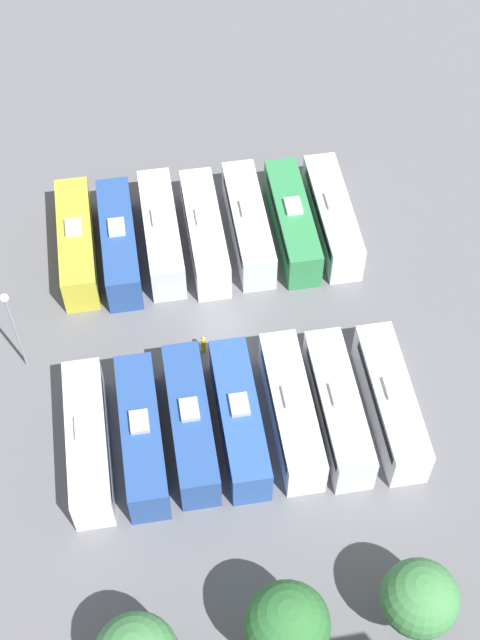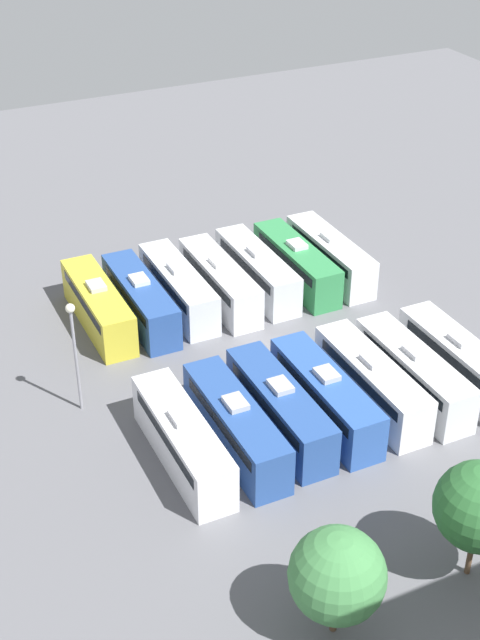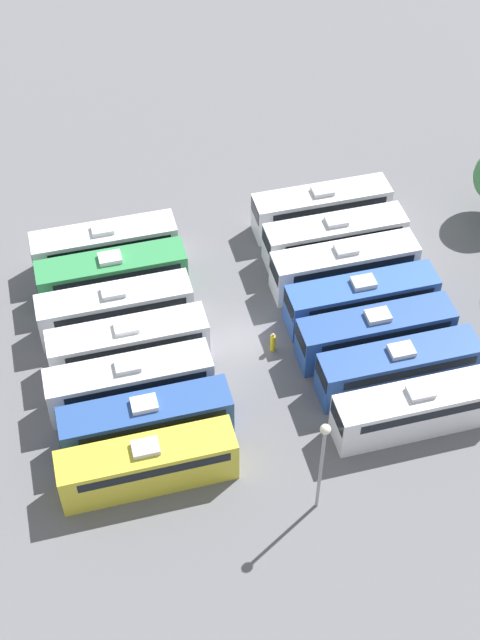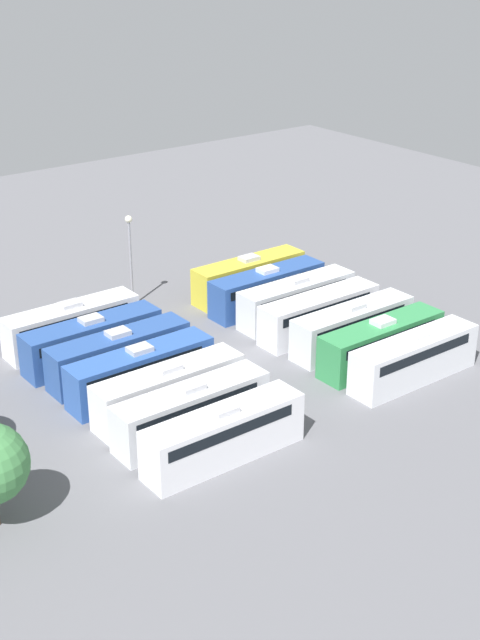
{
  "view_description": "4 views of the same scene",
  "coord_description": "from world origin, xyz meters",
  "views": [
    {
      "loc": [
        4.7,
        37.01,
        52.46
      ],
      "look_at": [
        -1.15,
        1.02,
        2.47
      ],
      "focal_mm": 50.0,
      "sensor_mm": 36.0,
      "label": 1
    },
    {
      "loc": [
        24.43,
        47.09,
        35.84
      ],
      "look_at": [
        1.52,
        -1.38,
        2.35
      ],
      "focal_mm": 50.0,
      "sensor_mm": 36.0,
      "label": 2
    },
    {
      "loc": [
        39.8,
        -10.76,
        46.37
      ],
      "look_at": [
        0.39,
        -0.53,
        2.35
      ],
      "focal_mm": 50.0,
      "sensor_mm": 36.0,
      "label": 3
    },
    {
      "loc": [
        -47.23,
        35.85,
        29.81
      ],
      "look_at": [
        0.73,
        -0.76,
        2.91
      ],
      "focal_mm": 50.0,
      "sensor_mm": 36.0,
      "label": 4
    }
  ],
  "objects": [
    {
      "name": "bus_4",
      "position": [
        3.35,
        -8.57,
        1.79
      ],
      "size": [
        2.54,
        10.65,
        3.61
      ],
      "color": "silver",
      "rests_on": "ground_plane"
    },
    {
      "name": "bus_6",
      "position": [
        9.76,
        -8.6,
        1.79
      ],
      "size": [
        2.54,
        10.65,
        3.61
      ],
      "color": "gold",
      "rests_on": "ground_plane"
    },
    {
      "name": "bus_12",
      "position": [
        6.5,
        8.57,
        1.79
      ],
      "size": [
        2.54,
        10.65,
        3.61
      ],
      "color": "#284C93",
      "rests_on": "ground_plane"
    },
    {
      "name": "bus_11",
      "position": [
        3.27,
        8.18,
        1.79
      ],
      "size": [
        2.54,
        10.65,
        3.61
      ],
      "color": "#284C93",
      "rests_on": "ground_plane"
    },
    {
      "name": "bus_1",
      "position": [
        -6.7,
        -8.11,
        1.79
      ],
      "size": [
        2.54,
        10.65,
        3.61
      ],
      "color": "#338C4C",
      "rests_on": "ground_plane"
    },
    {
      "name": "bus_2",
      "position": [
        -3.33,
        -8.43,
        1.79
      ],
      "size": [
        2.54,
        10.65,
        3.61
      ],
      "color": "silver",
      "rests_on": "ground_plane"
    },
    {
      "name": "light_pole",
      "position": [
        13.96,
        0.65,
        5.39
      ],
      "size": [
        0.6,
        0.6,
        7.97
      ],
      "color": "gray",
      "rests_on": "ground_plane"
    },
    {
      "name": "bus_7",
      "position": [
        -10.01,
        8.7,
        1.79
      ],
      "size": [
        2.54,
        10.65,
        3.61
      ],
      "color": "white",
      "rests_on": "ground_plane"
    },
    {
      "name": "bus_8",
      "position": [
        -6.46,
        8.6,
        1.79
      ],
      "size": [
        2.54,
        10.65,
        3.61
      ],
      "color": "silver",
      "rests_on": "ground_plane"
    },
    {
      "name": "bus_5",
      "position": [
        6.61,
        -8.1,
        1.79
      ],
      "size": [
        2.54,
        10.65,
        3.61
      ],
      "color": "#284C93",
      "rests_on": "ground_plane"
    },
    {
      "name": "bus_3",
      "position": [
        0.09,
        -8.1,
        1.79
      ],
      "size": [
        2.54,
        10.65,
        3.61
      ],
      "color": "white",
      "rests_on": "ground_plane"
    },
    {
      "name": "bus_9",
      "position": [
        -3.39,
        8.29,
        1.79
      ],
      "size": [
        2.54,
        10.65,
        3.61
      ],
      "color": "white",
      "rests_on": "ground_plane"
    },
    {
      "name": "bus_13",
      "position": [
        9.94,
        8.45,
        1.79
      ],
      "size": [
        2.54,
        10.65,
        3.61
      ],
      "color": "silver",
      "rests_on": "ground_plane"
    },
    {
      "name": "bus_0",
      "position": [
        -9.87,
        -8.16,
        1.79
      ],
      "size": [
        2.54,
        10.65,
        3.61
      ],
      "color": "silver",
      "rests_on": "ground_plane"
    },
    {
      "name": "worker_person",
      "position": [
        1.54,
        1.49,
        0.77
      ],
      "size": [
        0.36,
        0.36,
        1.66
      ],
      "color": "gold",
      "rests_on": "ground_plane"
    },
    {
      "name": "ground_plane",
      "position": [
        0.0,
        0.0,
        0.0
      ],
      "size": [
        121.78,
        121.78,
        0.0
      ],
      "primitive_type": "plane",
      "color": "slate"
    },
    {
      "name": "bus_10",
      "position": [
        0.07,
        8.34,
        1.79
      ],
      "size": [
        2.54,
        10.65,
        3.61
      ],
      "color": "#2D56A8",
      "rests_on": "ground_plane"
    }
  ]
}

